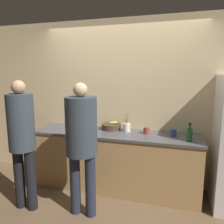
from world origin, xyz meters
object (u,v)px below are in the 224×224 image
(fruit_bowl, at_px, (111,126))
(cup_red, at_px, (146,130))
(person_left, at_px, (22,136))
(cup_blue, at_px, (173,133))
(utensil_crock, at_px, (127,127))
(bottle_green, at_px, (189,134))
(bottle_clear, at_px, (74,120))
(person_center, at_px, (82,137))

(fruit_bowl, xyz_separation_m, cup_red, (0.57, -0.10, 0.00))
(person_left, distance_m, cup_blue, 2.03)
(utensil_crock, bearing_deg, bottle_green, -14.78)
(utensil_crock, xyz_separation_m, bottle_clear, (-0.93, 0.08, 0.03))
(fruit_bowl, bearing_deg, cup_blue, -7.14)
(bottle_clear, xyz_separation_m, cup_blue, (1.62, -0.14, -0.05))
(bottle_clear, height_order, cup_blue, bottle_clear)
(utensil_crock, relative_size, bottle_green, 1.17)
(person_center, bearing_deg, person_left, -173.08)
(person_left, relative_size, fruit_bowl, 5.53)
(cup_blue, bearing_deg, person_left, -154.22)
(cup_red, bearing_deg, utensil_crock, 172.92)
(fruit_bowl, distance_m, bottle_clear, 0.67)
(bottle_green, height_order, bottle_clear, bottle_clear)
(person_center, xyz_separation_m, cup_red, (0.67, 0.81, -0.07))
(cup_blue, distance_m, cup_red, 0.38)
(bottle_clear, relative_size, cup_red, 2.63)
(person_center, relative_size, cup_red, 16.91)
(person_center, height_order, cup_red, person_center)
(person_center, bearing_deg, cup_blue, 36.88)
(cup_red, bearing_deg, person_left, -148.02)
(person_left, xyz_separation_m, bottle_green, (2.03, 0.71, -0.00))
(utensil_crock, bearing_deg, bottle_clear, 174.89)
(person_center, bearing_deg, utensil_crock, 66.82)
(bottle_green, distance_m, cup_red, 0.62)
(cup_blue, bearing_deg, bottle_clear, 175.04)
(fruit_bowl, relative_size, bottle_green, 1.24)
(fruit_bowl, height_order, cup_red, fruit_bowl)
(person_left, distance_m, utensil_crock, 1.48)
(fruit_bowl, bearing_deg, bottle_green, -14.42)
(utensil_crock, bearing_deg, cup_blue, -4.77)
(fruit_bowl, distance_m, bottle_green, 1.20)
(bottle_green, height_order, cup_blue, bottle_green)
(bottle_clear, bearing_deg, cup_red, -5.60)
(person_center, distance_m, fruit_bowl, 0.92)
(person_left, bearing_deg, cup_red, 31.98)
(person_left, distance_m, person_center, 0.78)
(utensil_crock, xyz_separation_m, cup_blue, (0.69, -0.06, -0.02))
(person_left, relative_size, bottle_clear, 6.53)
(bottle_green, distance_m, cup_blue, 0.27)
(person_left, bearing_deg, bottle_clear, 78.42)
(fruit_bowl, xyz_separation_m, bottle_green, (1.16, -0.30, 0.05))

